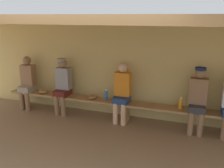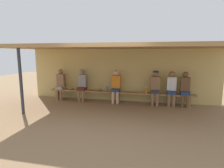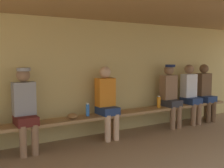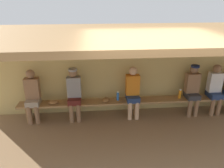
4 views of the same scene
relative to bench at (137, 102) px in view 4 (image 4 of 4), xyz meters
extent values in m
plane|color=#8C6D4C|center=(0.00, -1.55, -0.39)|extent=(24.00, 24.00, 0.00)
cube|color=tan|center=(0.00, 0.45, 0.71)|extent=(8.00, 0.20, 2.20)
cube|color=#9E7547|center=(0.00, -0.85, 1.87)|extent=(8.00, 2.80, 0.12)
cube|color=#9E7547|center=(0.00, 0.00, 0.05)|extent=(6.00, 0.36, 0.05)
cube|color=#9E7547|center=(-2.75, 0.00, -0.18)|extent=(0.08, 0.29, 0.41)
cube|color=#9E7547|center=(0.00, 0.00, -0.18)|extent=(0.08, 0.29, 0.41)
cube|color=#333338|center=(1.46, -0.02, 0.14)|extent=(0.32, 0.40, 0.14)
cylinder|color=#8C6647|center=(1.37, -0.18, -0.15)|extent=(0.11, 0.11, 0.48)
cylinder|color=#8C6647|center=(1.55, -0.18, -0.15)|extent=(0.11, 0.11, 0.48)
cube|color=#8C6647|center=(1.46, 0.06, 0.47)|extent=(0.34, 0.20, 0.52)
sphere|color=#8C6647|center=(1.46, 0.06, 0.84)|extent=(0.21, 0.21, 0.21)
cylinder|color=#19234C|center=(1.46, 0.02, 0.93)|extent=(0.21, 0.21, 0.05)
cube|color=navy|center=(2.08, -0.02, 0.14)|extent=(0.32, 0.40, 0.14)
cylinder|color=#8C6647|center=(1.99, -0.18, -0.15)|extent=(0.11, 0.11, 0.48)
cylinder|color=#8C6647|center=(2.17, -0.18, -0.15)|extent=(0.11, 0.11, 0.48)
cube|color=white|center=(2.08, 0.06, 0.47)|extent=(0.34, 0.20, 0.52)
sphere|color=#8C6647|center=(2.08, 0.06, 0.84)|extent=(0.21, 0.21, 0.21)
cube|color=gray|center=(-2.60, -0.02, 0.14)|extent=(0.32, 0.40, 0.14)
cylinder|color=#8C6647|center=(-2.69, -0.18, -0.15)|extent=(0.11, 0.11, 0.48)
cylinder|color=#8C6647|center=(-2.51, -0.18, -0.15)|extent=(0.11, 0.11, 0.48)
cube|color=#8C6647|center=(-2.60, 0.06, 0.47)|extent=(0.34, 0.20, 0.52)
sphere|color=#8C6647|center=(-2.60, 0.06, 0.84)|extent=(0.21, 0.21, 0.21)
cube|color=#591E19|center=(-1.59, -0.02, 0.14)|extent=(0.32, 0.40, 0.14)
cylinder|color=#8C6647|center=(-1.68, -0.18, -0.15)|extent=(0.11, 0.11, 0.48)
cylinder|color=#8C6647|center=(-1.50, -0.18, -0.15)|extent=(0.11, 0.11, 0.48)
cube|color=gray|center=(-1.59, 0.06, 0.47)|extent=(0.34, 0.20, 0.52)
sphere|color=#8C6647|center=(-1.59, 0.06, 0.84)|extent=(0.21, 0.21, 0.21)
cylinder|color=gray|center=(-1.59, 0.02, 0.93)|extent=(0.21, 0.21, 0.05)
cube|color=navy|center=(-0.11, -0.02, 0.14)|extent=(0.32, 0.40, 0.14)
cylinder|color=#DBAD84|center=(-0.20, -0.18, -0.15)|extent=(0.11, 0.11, 0.48)
cylinder|color=#DBAD84|center=(-0.02, -0.18, -0.15)|extent=(0.11, 0.11, 0.48)
cube|color=orange|center=(-0.11, 0.06, 0.47)|extent=(0.34, 0.20, 0.52)
sphere|color=#DBAD84|center=(-0.11, 0.06, 0.84)|extent=(0.21, 0.21, 0.21)
cylinder|color=orange|center=(1.14, 0.00, 0.18)|extent=(0.07, 0.07, 0.22)
cylinder|color=white|center=(1.14, 0.00, 0.31)|extent=(0.05, 0.05, 0.02)
cylinder|color=blue|center=(-0.49, 0.03, 0.18)|extent=(0.07, 0.07, 0.21)
cylinder|color=white|center=(-0.49, 0.03, 0.30)|extent=(0.05, 0.05, 0.02)
ellipsoid|color=olive|center=(-0.80, -0.01, 0.12)|extent=(0.24, 0.28, 0.09)
ellipsoid|color=olive|center=(-2.11, -0.04, 0.12)|extent=(0.26, 0.21, 0.09)
camera|label=1|loc=(1.33, -4.80, 1.92)|focal=38.52mm
camera|label=2|loc=(1.35, -7.33, 1.64)|focal=29.64mm
camera|label=3|loc=(-2.66, -4.32, 1.14)|focal=44.39mm
camera|label=4|loc=(-1.11, -5.16, 2.63)|focal=36.06mm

